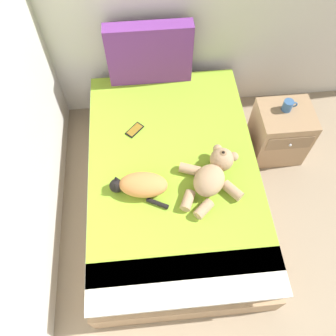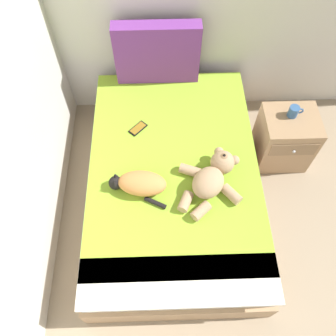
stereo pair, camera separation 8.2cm
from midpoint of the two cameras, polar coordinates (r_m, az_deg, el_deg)
The scene contains 8 objects.
ground_plane at distance 3.00m, azimuth 24.66°, elevation -17.49°, with size 10.12×10.12×0.00m, color gray.
bed at distance 2.80m, azimuth 1.73°, elevation -2.38°, with size 1.31×1.99×0.49m.
patterned_cushion at distance 2.97m, azimuth -0.96°, elevation 18.23°, with size 0.69×0.12×0.54m.
cat at distance 2.43m, azimuth -3.74°, elevation -2.57°, with size 0.42×0.29×0.15m.
teddy_bear at distance 2.46m, azimuth 8.20°, elevation -1.52°, with size 0.46×0.55×0.19m.
cell_phone at distance 2.78m, azimuth -4.10°, elevation 6.47°, with size 0.15×0.16×0.01m.
nightstand at distance 3.18m, azimuth 19.23°, elevation 4.52°, with size 0.45×0.42×0.52m.
mug at distance 2.97m, azimuth 20.65°, elevation 8.64°, with size 0.12×0.08×0.09m.
Camera 2 is at (0.85, 1.32, 2.69)m, focal length 37.24 mm.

